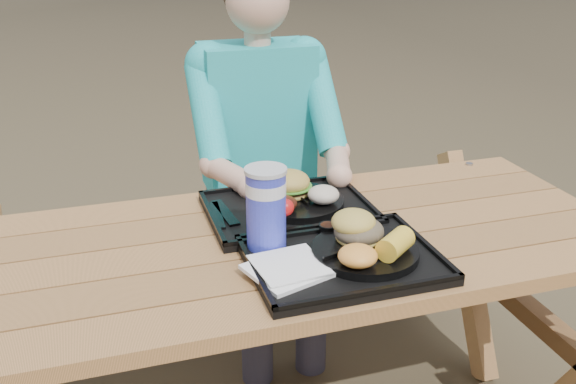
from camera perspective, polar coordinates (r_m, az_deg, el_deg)
name	(u,v)px	position (r m, az deg, el deg)	size (l,w,h in m)	color
picnic_table	(288,356)	(1.88, 0.00, -14.34)	(1.80, 1.49, 0.75)	#999999
tray_near	(343,261)	(1.55, 4.89, -6.12)	(0.45, 0.35, 0.02)	black
tray_far	(289,211)	(1.80, 0.09, -1.71)	(0.45, 0.35, 0.02)	black
plate_near	(365,251)	(1.56, 6.86, -5.24)	(0.26, 0.26, 0.02)	black
plate_far	(298,202)	(1.81, 0.90, -0.89)	(0.26, 0.26, 0.02)	black
napkin_stack	(286,269)	(1.47, -0.15, -6.88)	(0.16, 0.16, 0.02)	white
soda_cup	(266,210)	(1.55, -1.96, -1.60)	(0.10, 0.10, 0.20)	#1822B6
condiment_bbq	(328,229)	(1.65, 3.57, -3.34)	(0.05, 0.05, 0.03)	black
condiment_mustard	(350,225)	(1.67, 5.53, -2.96)	(0.06, 0.06, 0.03)	yellow
sandwich	(360,218)	(1.56, 6.38, -2.31)	(0.11, 0.11, 0.12)	gold
mac_cheese	(358,256)	(1.47, 6.22, -5.66)	(0.09, 0.09, 0.05)	#FFAC43
corn_cob	(395,244)	(1.52, 9.52, -4.58)	(0.10, 0.10, 0.06)	yellow
cutlery_far	(225,212)	(1.77, -5.62, -1.82)	(0.03, 0.17, 0.01)	black
burger	(289,177)	(1.82, 0.09, 1.38)	(0.12, 0.12, 0.11)	gold
baked_beans	(281,203)	(1.73, -0.59, -1.01)	(0.09, 0.09, 0.04)	#42170D
potato_salad	(323,195)	(1.78, 3.17, -0.23)	(0.09, 0.09, 0.05)	beige
diner	(260,180)	(2.35, -2.50, 1.11)	(0.48, 0.84, 1.28)	#19A4AF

